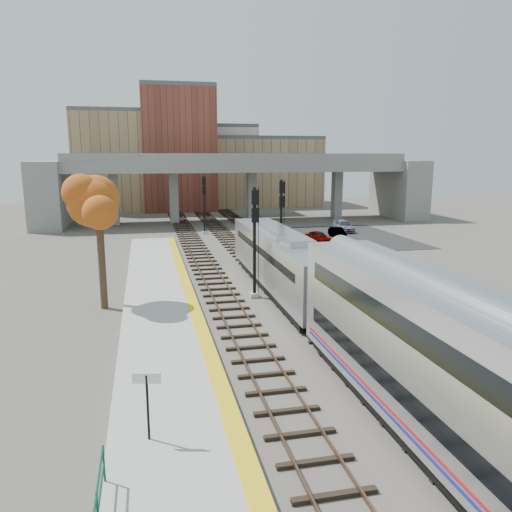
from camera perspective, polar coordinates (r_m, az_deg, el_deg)
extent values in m
plane|color=#47423D|center=(27.88, 4.83, -8.06)|extent=(160.00, 160.00, 0.00)
cube|color=#9E9E99|center=(26.67, -10.38, -8.75)|extent=(4.50, 60.00, 0.35)
cube|color=yellow|center=(26.73, -6.28, -8.17)|extent=(0.70, 60.00, 0.01)
cube|color=black|center=(38.96, -5.19, -2.28)|extent=(2.50, 95.00, 0.14)
cube|color=brown|center=(38.85, -6.25, -2.18)|extent=(0.07, 95.00, 0.14)
cube|color=brown|center=(39.03, -4.15, -2.08)|extent=(0.07, 95.00, 0.14)
cube|color=black|center=(39.69, 0.83, -1.98)|extent=(2.50, 95.00, 0.14)
cube|color=brown|center=(39.51, -0.18, -1.88)|extent=(0.07, 95.00, 0.14)
cube|color=brown|center=(39.84, 1.84, -1.77)|extent=(0.07, 95.00, 0.14)
cube|color=black|center=(40.78, 6.31, -1.68)|extent=(2.50, 95.00, 0.14)
cube|color=brown|center=(40.54, 5.35, -1.58)|extent=(0.07, 95.00, 0.14)
cube|color=brown|center=(40.99, 7.26, -1.48)|extent=(0.07, 95.00, 0.14)
cube|color=slate|center=(71.25, -2.13, 10.23)|extent=(46.00, 10.00, 1.50)
cube|color=slate|center=(66.52, -1.37, 11.22)|extent=(46.00, 0.20, 1.00)
cube|color=slate|center=(75.96, -2.81, 11.24)|extent=(46.00, 0.20, 1.00)
cube|color=slate|center=(70.40, -15.93, 6.32)|extent=(1.20, 1.60, 7.00)
cube|color=slate|center=(70.40, -9.38, 6.60)|extent=(1.20, 1.60, 7.00)
cube|color=slate|center=(71.86, -0.53, 6.85)|extent=(1.20, 1.60, 7.00)
cube|color=slate|center=(75.65, 9.22, 6.94)|extent=(1.20, 1.60, 7.00)
cube|color=slate|center=(71.25, -22.43, 6.55)|extent=(4.00, 12.00, 8.50)
cube|color=slate|center=(79.84, 15.97, 7.42)|extent=(4.00, 12.00, 8.50)
cube|color=tan|center=(90.07, -14.12, 10.32)|extent=(18.00, 14.00, 16.00)
cube|color=#4C4C4F|center=(90.34, -14.38, 15.58)|extent=(18.00, 14.00, 0.60)
cube|color=beige|center=(95.82, -5.50, 10.06)|extent=(16.00, 16.00, 14.00)
cube|color=#4C4C4F|center=(95.92, -5.58, 14.42)|extent=(16.00, 16.00, 0.60)
cube|color=brown|center=(87.25, -8.86, 11.81)|extent=(12.00, 10.00, 20.00)
cube|color=#4C4C4F|center=(87.94, -9.07, 18.53)|extent=(12.00, 10.00, 0.60)
cube|color=tan|center=(95.66, 0.70, 9.50)|extent=(20.00, 14.00, 12.00)
cube|color=#4C4C4F|center=(95.65, 0.71, 13.28)|extent=(20.00, 14.00, 0.60)
cube|color=black|center=(58.16, 9.79, 2.13)|extent=(14.00, 18.00, 0.04)
cube|color=#A8AAB2|center=(34.16, 2.91, -0.29)|extent=(3.00, 19.00, 3.20)
cube|color=black|center=(43.16, -0.45, 3.01)|extent=(2.20, 0.06, 1.10)
cube|color=black|center=(34.05, 2.93, 0.70)|extent=(3.02, 16.15, 0.50)
cube|color=black|center=(34.59, 2.88, -3.29)|extent=(2.70, 17.10, 0.50)
cube|color=#A8AAB2|center=(33.84, 2.95, 2.70)|extent=(1.60, 9.50, 0.40)
cube|color=#9E9E99|center=(33.29, -0.18, -4.49)|extent=(0.60, 0.60, 0.30)
cylinder|color=black|center=(32.50, -0.18, 1.45)|extent=(0.21, 0.21, 7.29)
cube|color=black|center=(31.87, -0.09, 6.73)|extent=(0.47, 0.18, 0.94)
cube|color=black|center=(31.98, -0.08, 4.68)|extent=(0.47, 0.18, 0.94)
cube|color=#9E9E99|center=(42.11, 2.83, -1.09)|extent=(0.60, 0.60, 0.30)
cylinder|color=black|center=(41.49, 2.87, 3.65)|extent=(0.21, 0.21, 7.33)
cube|color=black|center=(40.95, 3.01, 7.82)|extent=(0.47, 0.18, 0.94)
cube|color=black|center=(41.04, 2.99, 6.21)|extent=(0.47, 0.18, 0.94)
cube|color=#9E9E99|center=(60.13, -5.89, 2.66)|extent=(0.60, 0.60, 0.30)
cylinder|color=black|center=(59.72, -5.95, 5.80)|extent=(0.20, 0.20, 6.90)
cube|color=black|center=(59.26, -5.98, 8.52)|extent=(0.44, 0.18, 0.89)
cube|color=black|center=(59.32, -5.96, 7.48)|extent=(0.44, 0.18, 0.89)
cylinder|color=black|center=(16.87, -12.26, -16.57)|extent=(0.08, 0.08, 2.20)
cube|color=white|center=(16.43, -12.41, -13.49)|extent=(0.89, 0.24, 0.35)
cylinder|color=#382619|center=(31.66, -17.22, -0.46)|extent=(0.44, 0.44, 6.08)
ellipsoid|color=#CD4E1B|center=(31.16, -17.59, 5.81)|extent=(3.60, 3.60, 4.35)
imported|color=#99999E|center=(53.68, 7.17, 2.15)|extent=(2.33, 4.03, 1.29)
imported|color=#99999E|center=(57.45, 9.27, 2.64)|extent=(1.53, 3.63, 1.17)
imported|color=#99999E|center=(62.39, 9.95, 3.38)|extent=(2.12, 4.64, 1.31)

